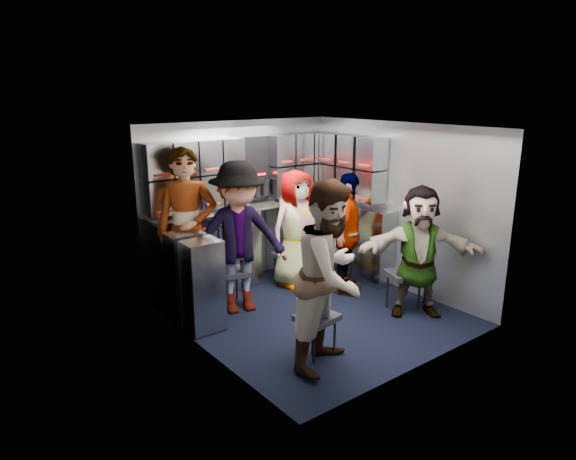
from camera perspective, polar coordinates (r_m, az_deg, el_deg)
floor at (r=5.97m, az=2.75°, el=-9.16°), size 3.00×3.00×0.00m
wall_back at (r=6.79m, az=-5.36°, el=3.17°), size 2.80×0.04×2.10m
wall_left at (r=4.86m, az=-9.79°, el=-1.94°), size 0.04×3.00×2.10m
wall_right at (r=6.59m, az=12.20°, el=2.51°), size 0.04×3.00×2.10m
ceiling at (r=5.45m, az=3.04°, el=11.38°), size 2.80×3.00×0.02m
cart_bank_back at (r=6.76m, az=-4.28°, el=-1.72°), size 2.68×0.38×0.99m
cart_bank_left at (r=5.60m, az=-10.35°, el=-5.62°), size 0.38×0.76×0.99m
counter at (r=6.63m, az=-4.37°, el=2.58°), size 2.68×0.42×0.03m
locker_bank_back at (r=6.59m, az=-4.75°, el=6.70°), size 2.68×0.28×0.82m
locker_bank_right at (r=6.87m, az=7.12°, el=6.98°), size 0.28×1.00×0.82m
right_cabinet at (r=7.01m, az=7.43°, el=-1.15°), size 0.28×1.20×1.00m
coffee_niche at (r=6.74m, az=-3.73°, el=6.74°), size 0.46×0.16×0.84m
red_latch_strip at (r=6.50m, az=-3.38°, el=1.11°), size 2.60×0.02×0.03m
jump_seat_near_left at (r=4.94m, az=3.23°, el=-9.89°), size 0.40×0.38×0.42m
jump_seat_mid_left at (r=6.07m, az=-6.27°, el=-4.88°), size 0.46×0.45×0.44m
jump_seat_center at (r=6.80m, az=-0.07°, el=-2.83°), size 0.43×0.42×0.40m
jump_seat_mid_right at (r=6.56m, az=5.41°, el=-2.93°), size 0.45×0.43×0.48m
jump_seat_near_right at (r=6.08m, az=12.79°, el=-5.03°), size 0.48×0.47×0.45m
attendant_standing at (r=5.85m, az=-11.12°, el=-0.15°), size 0.82×0.74×1.88m
attendant_arc_a at (r=4.63m, az=4.79°, el=-5.04°), size 1.04×0.94×1.73m
attendant_arc_b at (r=5.77m, az=-5.48°, el=-0.90°), size 1.25×0.92×1.73m
attendant_arc_c at (r=6.54m, az=0.89°, el=0.13°), size 0.74×0.48×1.52m
attendant_arc_d at (r=6.34m, az=6.60°, el=-0.47°), size 0.93×0.82×1.52m
attendant_arc_e at (r=5.87m, az=14.33°, el=-2.32°), size 1.34×1.21×1.48m
bottle_left at (r=6.52m, az=-4.68°, el=3.52°), size 0.07×0.07×0.23m
bottle_mid at (r=6.25m, az=-8.82°, el=3.09°), size 0.07×0.07×0.27m
bottle_right at (r=6.90m, az=0.04°, el=4.32°), size 0.07×0.07×0.25m
cup_left at (r=6.16m, az=-10.44°, el=2.02°), size 0.08×0.08×0.10m
cup_right at (r=6.84m, az=-0.67°, el=3.62°), size 0.07×0.07×0.11m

